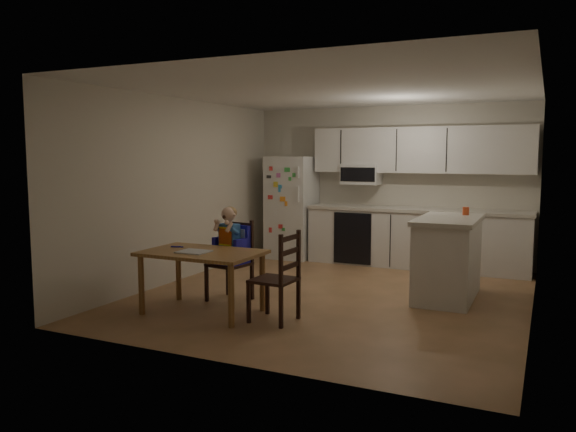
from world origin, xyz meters
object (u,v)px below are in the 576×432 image
(refrigerator, at_px, (292,207))
(dining_table, at_px, (202,260))
(red_cup, at_px, (466,211))
(kitchen_island, at_px, (448,258))
(chair_side, at_px, (282,271))
(chair_booster, at_px, (232,244))

(refrigerator, bearing_deg, dining_table, -81.65)
(refrigerator, xyz_separation_m, dining_table, (0.51, -3.46, -0.26))
(red_cup, distance_m, dining_table, 3.32)
(kitchen_island, distance_m, red_cup, 0.67)
(dining_table, height_order, chair_side, chair_side)
(red_cup, height_order, chair_side, red_cup)
(red_cup, relative_size, chair_booster, 0.09)
(kitchen_island, bearing_deg, dining_table, -142.44)
(kitchen_island, xyz_separation_m, chair_booster, (-2.32, -1.18, 0.18))
(refrigerator, bearing_deg, red_cup, -23.32)
(chair_booster, bearing_deg, refrigerator, 110.14)
(chair_side, bearing_deg, chair_booster, -118.06)
(dining_table, relative_size, chair_side, 1.34)
(kitchen_island, distance_m, chair_side, 2.23)
(kitchen_island, xyz_separation_m, red_cup, (0.14, 0.38, 0.54))
(refrigerator, relative_size, red_cup, 16.96)
(refrigerator, relative_size, chair_side, 1.79)
(refrigerator, relative_size, kitchen_island, 1.28)
(dining_table, bearing_deg, chair_booster, 89.25)
(refrigerator, height_order, kitchen_island, refrigerator)
(red_cup, bearing_deg, chair_booster, -147.70)
(kitchen_island, bearing_deg, red_cup, 69.79)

